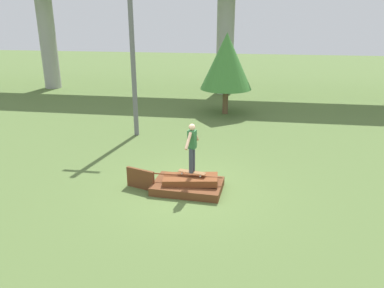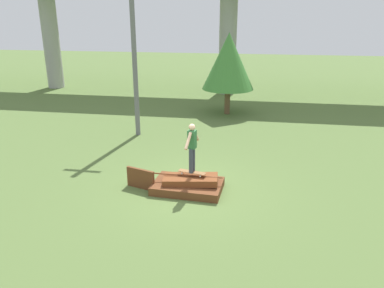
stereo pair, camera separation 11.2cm
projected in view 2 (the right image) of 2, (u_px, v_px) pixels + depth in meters
ground_plane at (188, 190)px, 11.21m from camera, size 80.00×80.00×0.00m
scrap_pile at (188, 184)px, 11.14m from camera, size 2.11×1.44×0.50m
scrap_plank_loose at (141, 179)px, 11.23m from camera, size 0.93×0.38×0.62m
skateboard at (192, 172)px, 11.05m from camera, size 0.86×0.37×0.09m
skater at (192, 145)px, 10.76m from camera, size 0.30×0.99×1.47m
utility_pole at (134, 49)px, 15.12m from camera, size 1.30×0.20×7.03m
tree_behind_left at (229, 61)px, 18.81m from camera, size 2.63×2.63×4.12m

